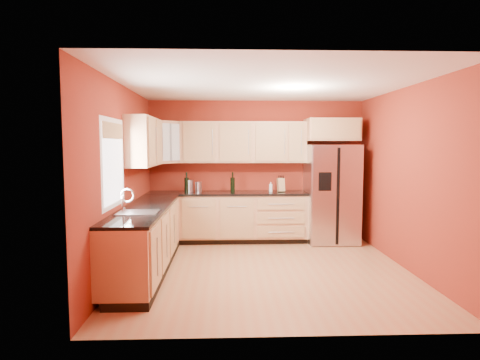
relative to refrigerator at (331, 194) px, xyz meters
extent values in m
plane|color=#AF6D43|center=(-1.35, -1.62, -0.89)|extent=(4.00, 4.00, 0.00)
plane|color=white|center=(-1.35, -1.62, 1.71)|extent=(4.00, 4.00, 0.00)
cube|color=maroon|center=(-1.35, 0.38, 0.41)|extent=(4.00, 0.04, 2.60)
cube|color=maroon|center=(-1.35, -3.62, 0.41)|extent=(4.00, 0.04, 2.60)
cube|color=maroon|center=(-3.35, -1.62, 0.41)|extent=(0.04, 4.00, 2.60)
cube|color=maroon|center=(0.65, -1.62, 0.41)|extent=(0.04, 4.00, 2.60)
cube|color=tan|center=(-1.90, 0.07, -0.45)|extent=(2.90, 0.60, 0.88)
cube|color=tan|center=(-3.05, -1.62, -0.45)|extent=(0.60, 2.80, 0.88)
cube|color=black|center=(-1.90, 0.06, 0.01)|extent=(2.90, 0.62, 0.04)
cube|color=black|center=(-3.04, -1.62, 0.01)|extent=(0.62, 2.80, 0.04)
cube|color=tan|center=(-1.60, 0.21, 0.94)|extent=(2.30, 0.33, 0.75)
cube|color=tan|center=(-3.19, -0.90, 0.94)|extent=(0.33, 1.35, 0.75)
cube|color=tan|center=(-3.02, 0.04, 0.94)|extent=(0.67, 0.67, 0.75)
cube|color=tan|center=(0.00, 0.07, 1.16)|extent=(0.92, 0.60, 0.40)
cube|color=#ABABAF|center=(0.00, 0.00, 0.00)|extent=(0.90, 0.75, 1.78)
cube|color=white|center=(-3.33, -2.12, 0.66)|extent=(0.03, 0.90, 1.00)
cylinder|color=#ABABAF|center=(-2.58, 0.10, 0.14)|extent=(0.14, 0.14, 0.22)
cylinder|color=#ABABAF|center=(-2.42, 0.05, 0.12)|extent=(0.14, 0.14, 0.19)
cube|color=#A67F50|center=(-0.91, 0.10, 0.15)|extent=(0.14, 0.13, 0.24)
cylinder|color=white|center=(-1.10, 0.11, 0.12)|extent=(0.07, 0.07, 0.18)
camera|label=1|loc=(-1.94, -7.18, 0.88)|focal=30.00mm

